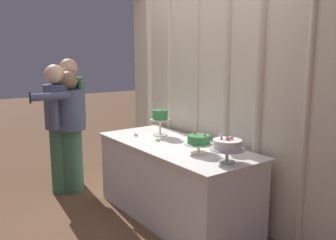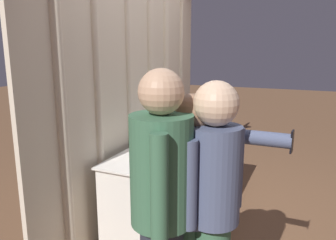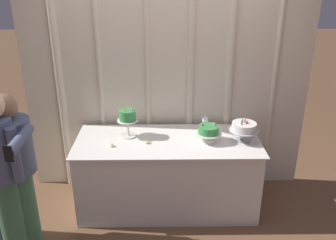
# 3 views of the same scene
# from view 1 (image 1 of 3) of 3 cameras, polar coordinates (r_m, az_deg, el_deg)

# --- Properties ---
(ground_plane) EXTENTS (24.00, 24.00, 0.00)m
(ground_plane) POSITION_cam_1_polar(r_m,az_deg,el_deg) (3.85, -0.24, -15.55)
(ground_plane) COLOR brown
(draped_curtain) EXTENTS (3.11, 0.18, 2.74)m
(draped_curtain) POSITION_cam_1_polar(r_m,az_deg,el_deg) (3.84, 6.69, 7.09)
(draped_curtain) COLOR beige
(draped_curtain) RESTS_ON ground_plane
(cake_table) EXTENTS (1.88, 0.80, 0.79)m
(cake_table) POSITION_cam_1_polar(r_m,az_deg,el_deg) (3.75, 1.02, -9.70)
(cake_table) COLOR white
(cake_table) RESTS_ON ground_plane
(cake_display_leftmost) EXTENTS (0.22, 0.22, 0.33)m
(cake_display_leftmost) POSITION_cam_1_polar(r_m,az_deg,el_deg) (3.97, -1.28, 0.46)
(cake_display_leftmost) COLOR silver
(cake_display_leftmost) RESTS_ON cake_table
(cake_display_center) EXTENTS (0.27, 0.27, 0.21)m
(cake_display_center) POSITION_cam_1_polar(r_m,az_deg,el_deg) (3.28, 4.91, -3.34)
(cake_display_center) COLOR silver
(cake_display_center) RESTS_ON cake_table
(cake_display_rightmost) EXTENTS (0.30, 0.30, 0.24)m
(cake_display_rightmost) POSITION_cam_1_polar(r_m,az_deg,el_deg) (3.02, 9.44, -4.04)
(cake_display_rightmost) COLOR #B2B2B7
(cake_display_rightmost) RESTS_ON cake_table
(wine_glass) EXTENTS (0.07, 0.07, 0.14)m
(wine_glass) POSITION_cam_1_polar(r_m,az_deg,el_deg) (3.48, 8.61, -2.90)
(wine_glass) COLOR silver
(wine_glass) RESTS_ON cake_table
(tealight_far_left) EXTENTS (0.05, 0.05, 0.04)m
(tealight_far_left) POSITION_cam_1_polar(r_m,az_deg,el_deg) (4.00, -5.20, -2.38)
(tealight_far_left) COLOR beige
(tealight_far_left) RESTS_ON cake_table
(tealight_near_left) EXTENTS (0.05, 0.05, 0.04)m
(tealight_near_left) POSITION_cam_1_polar(r_m,az_deg,el_deg) (3.75, -1.67, -3.21)
(tealight_near_left) COLOR beige
(tealight_near_left) RESTS_ON cake_table
(guest_girl_blue_dress) EXTENTS (0.50, 0.75, 1.49)m
(guest_girl_blue_dress) POSITION_cam_1_polar(r_m,az_deg,el_deg) (4.50, -15.40, -1.22)
(guest_girl_blue_dress) COLOR #3D6B4C
(guest_girl_blue_dress) RESTS_ON ground_plane
(guest_man_pink_jacket) EXTENTS (0.46, 0.42, 1.64)m
(guest_man_pink_jacket) POSITION_cam_1_polar(r_m,az_deg,el_deg) (4.70, -15.26, 0.46)
(guest_man_pink_jacket) COLOR #282D38
(guest_man_pink_jacket) RESTS_ON ground_plane
(guest_man_dark_suit) EXTENTS (0.42, 0.38, 1.57)m
(guest_man_dark_suit) POSITION_cam_1_polar(r_m,az_deg,el_deg) (4.48, -17.28, -0.31)
(guest_man_dark_suit) COLOR #3D6B4C
(guest_man_dark_suit) RESTS_ON ground_plane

